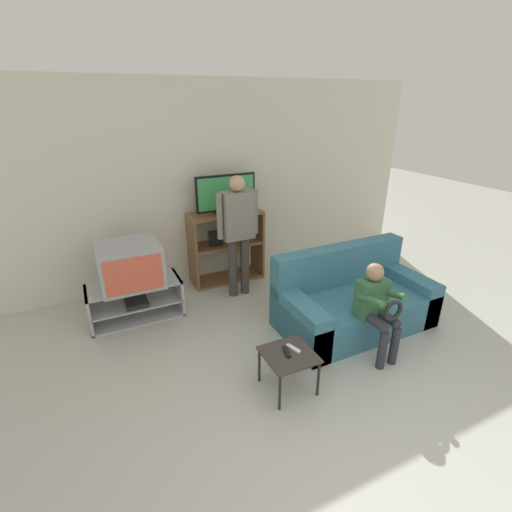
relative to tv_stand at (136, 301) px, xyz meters
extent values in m
plane|color=#B7B7AD|center=(1.17, -2.80, -0.21)|extent=(18.00, 18.00, 0.00)
cube|color=silver|center=(1.17, 0.75, 1.09)|extent=(6.40, 0.06, 2.60)
cube|color=#A8A8AD|center=(0.00, 0.00, -0.20)|extent=(1.03, 0.45, 0.02)
cube|color=#A8A8AD|center=(0.00, 0.00, -0.02)|extent=(1.00, 0.45, 0.02)
cube|color=#A8A8AD|center=(0.00, 0.00, 0.21)|extent=(1.03, 0.45, 0.02)
cube|color=#A8A8AD|center=(-0.50, 0.00, 0.00)|extent=(0.03, 0.45, 0.43)
cube|color=#A8A8AD|center=(0.50, 0.00, 0.00)|extent=(0.03, 0.45, 0.43)
cube|color=black|center=(0.00, -0.05, 0.02)|extent=(0.24, 0.28, 0.05)
cube|color=#9E9EA3|center=(-0.01, 0.02, 0.46)|extent=(0.66, 0.61, 0.47)
cube|color=#D8593F|center=(-0.01, -0.29, 0.46)|extent=(0.58, 0.01, 0.39)
cube|color=brown|center=(0.84, 0.48, 0.27)|extent=(0.03, 0.40, 0.97)
cube|color=brown|center=(1.78, 0.48, 0.27)|extent=(0.03, 0.40, 0.97)
cube|color=brown|center=(1.31, 0.48, -0.20)|extent=(0.92, 0.40, 0.03)
cube|color=brown|center=(1.31, 0.48, 0.32)|extent=(0.92, 0.40, 0.03)
cube|color=brown|center=(1.31, 0.48, 0.74)|extent=(0.92, 0.40, 0.03)
cube|color=black|center=(1.14, 0.42, 0.44)|extent=(0.18, 0.04, 0.22)
cube|color=black|center=(1.32, 0.46, 0.77)|extent=(0.28, 0.20, 0.04)
cube|color=black|center=(1.32, 0.46, 1.03)|extent=(0.81, 0.04, 0.46)
cube|color=#3FA559|center=(1.32, 0.44, 1.03)|extent=(0.76, 0.01, 0.41)
cube|color=#38332D|center=(0.99, -1.75, 0.14)|extent=(0.42, 0.42, 0.02)
cylinder|color=black|center=(0.81, -1.94, -0.04)|extent=(0.02, 0.02, 0.35)
cylinder|color=black|center=(1.18, -1.94, -0.04)|extent=(0.02, 0.02, 0.35)
cylinder|color=black|center=(0.81, -1.57, -0.04)|extent=(0.02, 0.02, 0.35)
cylinder|color=black|center=(1.18, -1.57, -0.04)|extent=(0.02, 0.02, 0.35)
cube|color=black|center=(0.98, -1.73, 0.16)|extent=(0.07, 0.15, 0.02)
cube|color=silver|center=(1.06, -1.72, 0.16)|extent=(0.08, 0.15, 0.02)
cube|color=teal|center=(2.15, -1.22, -0.02)|extent=(1.67, 0.87, 0.39)
cube|color=teal|center=(2.15, -0.89, 0.40)|extent=(1.67, 0.20, 0.45)
cube|color=teal|center=(1.43, -1.22, 0.04)|extent=(0.22, 0.87, 0.51)
cube|color=teal|center=(2.88, -1.22, 0.04)|extent=(0.22, 0.87, 0.51)
cylinder|color=#3D3833|center=(1.21, 0.01, 0.17)|extent=(0.11, 0.11, 0.77)
cylinder|color=#3D3833|center=(1.37, 0.01, 0.17)|extent=(0.11, 0.11, 0.77)
cube|color=gray|center=(1.29, 0.01, 0.85)|extent=(0.38, 0.20, 0.58)
cylinder|color=gray|center=(1.06, 0.01, 0.86)|extent=(0.08, 0.08, 0.55)
cylinder|color=gray|center=(1.52, 0.01, 0.86)|extent=(0.08, 0.08, 0.55)
sphere|color=tan|center=(1.29, 0.01, 1.23)|extent=(0.19, 0.19, 0.19)
cylinder|color=#2D2D38|center=(1.92, -1.90, -0.02)|extent=(0.08, 0.08, 0.39)
cylinder|color=#2D2D38|center=(2.07, -1.90, -0.02)|extent=(0.08, 0.08, 0.39)
cylinder|color=#2D2D38|center=(1.92, -1.75, 0.22)|extent=(0.09, 0.30, 0.09)
cylinder|color=#2D2D38|center=(2.07, -1.75, 0.22)|extent=(0.09, 0.30, 0.09)
cube|color=#33663D|center=(1.99, -1.60, 0.36)|extent=(0.30, 0.17, 0.39)
cylinder|color=#33663D|center=(1.86, -1.73, 0.44)|extent=(0.06, 0.31, 0.14)
cylinder|color=#33663D|center=(2.13, -1.73, 0.44)|extent=(0.06, 0.31, 0.14)
sphere|color=#A37A5B|center=(1.99, -1.60, 0.64)|extent=(0.17, 0.17, 0.17)
torus|color=black|center=(1.99, -1.89, 0.38)|extent=(0.21, 0.04, 0.21)
camera|label=1|loc=(-0.37, -3.93, 2.14)|focal=26.00mm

